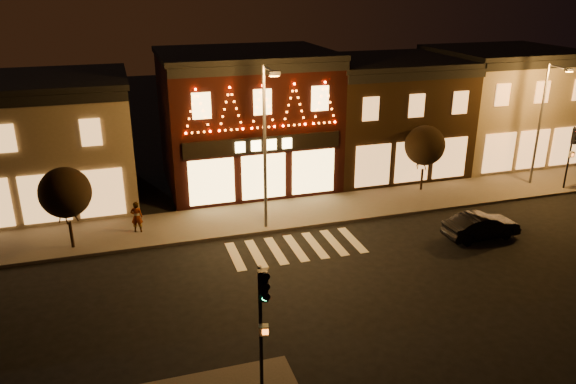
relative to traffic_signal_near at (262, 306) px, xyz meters
name	(u,v)px	position (x,y,z in m)	size (l,w,h in m)	color
ground	(325,288)	(4.12, 5.43, -3.19)	(120.00, 120.00, 0.00)	black
sidewalk_far	(308,211)	(6.12, 13.43, -3.12)	(44.00, 4.00, 0.15)	#47423D
building_left	(20,143)	(-8.88, 19.42, 0.47)	(12.20, 8.28, 7.30)	#776D54
building_pulp	(246,119)	(4.12, 19.41, 0.97)	(10.20, 8.34, 8.30)	black
building_right_a	(385,115)	(13.62, 19.42, 0.57)	(9.20, 8.28, 7.50)	#342212
building_right_b	(499,104)	(22.62, 19.42, 0.72)	(9.20, 8.28, 7.80)	#776D54
traffic_signal_near	(262,306)	(0.00, 0.00, 0.00)	(0.36, 0.45, 4.32)	black
traffic_signal_far	(573,145)	(22.44, 11.98, -0.28)	(0.34, 0.45, 3.88)	black
streetlamp_mid	(266,137)	(3.33, 11.79, 1.85)	(0.53, 1.90, 8.34)	#59595E
streetlamp_right	(544,116)	(21.12, 13.27, 1.33)	(0.48, 1.71, 7.45)	#59595E
tree_left	(65,193)	(-6.21, 12.44, -0.23)	(2.40, 2.40, 4.01)	black
tree_right	(425,145)	(13.87, 14.50, -0.24)	(2.40, 2.40, 4.01)	black
dark_sedan	(481,226)	(13.39, 7.78, -2.55)	(1.36, 3.89, 1.28)	black
pedestrian	(137,217)	(-3.11, 13.31, -2.22)	(0.60, 0.39, 1.64)	gray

